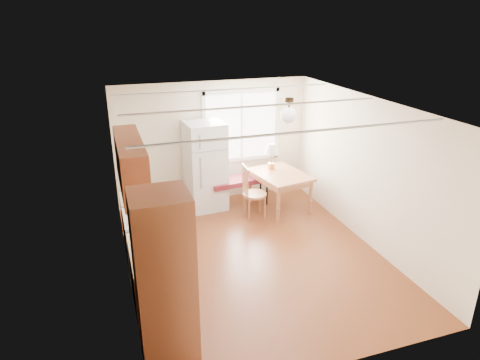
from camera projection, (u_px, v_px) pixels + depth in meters
name	position (u px, v px, depth m)	size (l,w,h in m)	color
room_shell	(255.00, 186.00, 6.59)	(4.60, 5.60, 2.62)	#512310
kitchen_run	(150.00, 247.00, 5.68)	(0.65, 3.40, 2.20)	brown
window_unit	(241.00, 126.00, 8.84)	(1.64, 0.05, 1.51)	white
pendant_light	(289.00, 114.00, 6.79)	(0.26, 0.26, 0.40)	black
refrigerator	(205.00, 166.00, 8.52)	(0.78, 0.79, 1.78)	silver
bench	(239.00, 181.00, 8.74)	(1.33, 0.63, 0.59)	maroon
dining_table	(280.00, 178.00, 8.56)	(1.11, 1.35, 0.75)	#9D5F3C
chair	(250.00, 189.00, 8.16)	(0.46, 0.46, 1.06)	#9D5F3C
table_lamp	(272.00, 151.00, 8.62)	(0.31, 0.31, 0.53)	#B97C3B
coffee_maker	(153.00, 251.00, 5.23)	(0.18, 0.22, 0.32)	black
kettle	(145.00, 248.00, 5.36)	(0.10, 0.10, 0.20)	red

